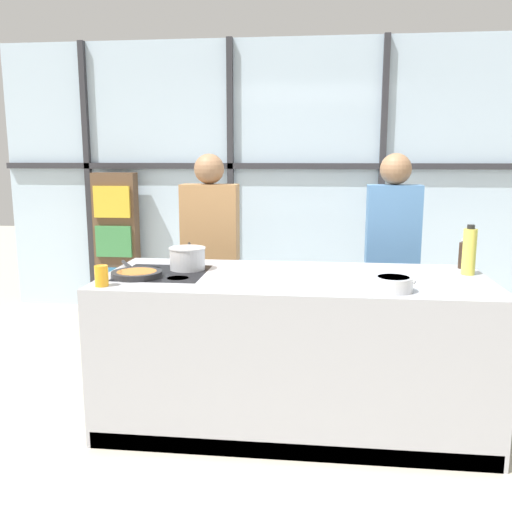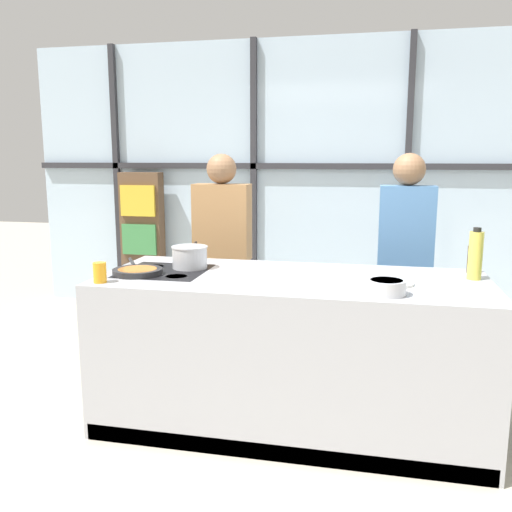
{
  "view_description": "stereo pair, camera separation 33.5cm",
  "coord_description": "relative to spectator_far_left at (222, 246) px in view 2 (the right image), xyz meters",
  "views": [
    {
      "loc": [
        0.13,
        -3.18,
        1.63
      ],
      "look_at": [
        -0.24,
        0.1,
        1.03
      ],
      "focal_mm": 38.0,
      "sensor_mm": 36.0,
      "label": 1
    },
    {
      "loc": [
        0.46,
        -3.13,
        1.63
      ],
      "look_at": [
        -0.24,
        0.1,
        1.03
      ],
      "focal_mm": 38.0,
      "sensor_mm": 36.0,
      "label": 2
    }
  ],
  "objects": [
    {
      "name": "bookshelf",
      "position": [
        -1.27,
        1.32,
        -0.2
      ],
      "size": [
        0.45,
        0.19,
        1.47
      ],
      "color": "brown",
      "rests_on": "ground_plane"
    },
    {
      "name": "oil_bottle",
      "position": [
        1.75,
        -0.78,
        0.13
      ],
      "size": [
        0.08,
        0.08,
        0.31
      ],
      "color": "#E0CC4C",
      "rests_on": "demo_island"
    },
    {
      "name": "saucepan",
      "position": [
        0.02,
        -0.82,
        0.06
      ],
      "size": [
        0.23,
        0.42,
        0.14
      ],
      "color": "silver",
      "rests_on": "demo_island"
    },
    {
      "name": "juice_glass_near",
      "position": [
        -0.35,
        -1.33,
        0.04
      ],
      "size": [
        0.07,
        0.07,
        0.12
      ],
      "primitive_type": "cylinder",
      "color": "orange",
      "rests_on": "demo_island"
    },
    {
      "name": "spectator_center_left",
      "position": [
        1.4,
        -0.0,
        0.02
      ],
      "size": [
        0.4,
        0.23,
        1.66
      ],
      "rotation": [
        0.0,
        0.0,
        3.14
      ],
      "color": "#232838",
      "rests_on": "ground_plane"
    },
    {
      "name": "frying_pan",
      "position": [
        -0.24,
        -1.07,
        0.01
      ],
      "size": [
        0.37,
        0.49,
        0.04
      ],
      "color": "#232326",
      "rests_on": "demo_island"
    },
    {
      "name": "back_window_wall",
      "position": [
        0.7,
        1.5,
        0.46
      ],
      "size": [
        6.4,
        0.1,
        2.8
      ],
      "color": "silver",
      "rests_on": "ground_plane"
    },
    {
      "name": "mixing_bowl",
      "position": [
        1.24,
        -1.26,
        0.03
      ],
      "size": [
        0.2,
        0.2,
        0.08
      ],
      "color": "silver",
      "rests_on": "demo_island"
    },
    {
      "name": "spectator_far_left",
      "position": [
        0.0,
        0.0,
        0.0
      ],
      "size": [
        0.44,
        0.23,
        1.66
      ],
      "rotation": [
        0.0,
        0.0,
        3.14
      ],
      "color": "black",
      "rests_on": "ground_plane"
    },
    {
      "name": "pepper_grinder",
      "position": [
        1.76,
        -0.6,
        0.08
      ],
      "size": [
        0.05,
        0.05,
        0.19
      ],
      "color": "#332319",
      "rests_on": "demo_island"
    },
    {
      "name": "ground_plane",
      "position": [
        0.7,
        -0.95,
        -0.94
      ],
      "size": [
        18.0,
        18.0,
        0.0
      ],
      "primitive_type": "plane",
      "color": "#BCB29E"
    },
    {
      "name": "demo_island",
      "position": [
        0.7,
        -0.95,
        -0.48
      ],
      "size": [
        2.3,
        0.95,
        0.93
      ],
      "color": "#A8AAB2",
      "rests_on": "ground_plane"
    },
    {
      "name": "white_plate",
      "position": [
        1.27,
        -1.01,
        -0.01
      ],
      "size": [
        0.25,
        0.25,
        0.01
      ],
      "primitive_type": "cylinder",
      "color": "white",
      "rests_on": "demo_island"
    }
  ]
}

